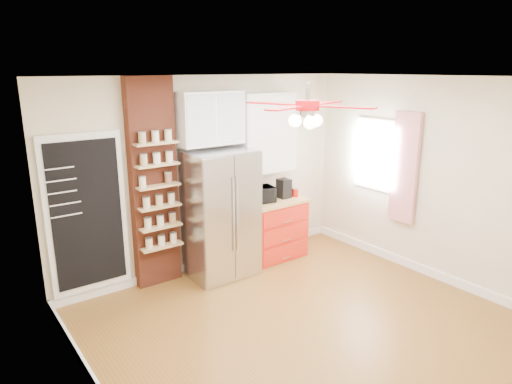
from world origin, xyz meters
TOP-DOWN VIEW (x-y plane):
  - floor at (0.00, 0.00)m, footprint 4.50×4.50m
  - ceiling at (0.00, 0.00)m, footprint 4.50×4.50m
  - wall_back at (0.00, 2.00)m, footprint 4.50×0.02m
  - wall_front at (0.00, -2.00)m, footprint 4.50×0.02m
  - wall_left at (-2.25, 0.00)m, footprint 0.02×4.00m
  - wall_right at (2.25, 0.00)m, footprint 0.02×4.00m
  - chalkboard at (-1.70, 1.96)m, footprint 0.95×0.05m
  - brick_pillar at (-0.85, 1.92)m, footprint 0.60×0.16m
  - fridge at (-0.05, 1.63)m, footprint 0.90×0.70m
  - upper_glass_cabinet at (-0.05, 1.82)m, footprint 0.90×0.35m
  - red_cabinet at (0.92, 1.68)m, footprint 0.94×0.64m
  - upper_shelf_unit at (0.92, 1.85)m, footprint 0.90×0.30m
  - window at (2.23, 0.90)m, footprint 0.04×0.75m
  - curtain at (2.18, 0.35)m, footprint 0.06×0.40m
  - ceiling_fan at (0.00, 0.00)m, footprint 1.40×1.40m
  - toaster_oven at (0.67, 1.69)m, footprint 0.46×0.35m
  - coffee_maker at (1.11, 1.67)m, footprint 0.17×0.19m
  - canister_left at (1.29, 1.62)m, footprint 0.11×0.11m
  - canister_right at (1.29, 1.72)m, footprint 0.11×0.11m
  - pantry_jar_oats at (-1.05, 1.79)m, footprint 0.10×0.10m
  - pantry_jar_beans at (-0.70, 1.79)m, footprint 0.12×0.12m

SIDE VIEW (x-z plane):
  - floor at x=0.00m, z-range 0.00..0.00m
  - red_cabinet at x=0.92m, z-range 0.00..0.90m
  - fridge at x=-0.05m, z-range 0.00..1.75m
  - canister_left at x=1.29m, z-range 0.90..1.02m
  - canister_right at x=1.29m, z-range 0.90..1.04m
  - toaster_oven at x=0.67m, z-range 0.90..1.13m
  - coffee_maker at x=1.11m, z-range 0.90..1.19m
  - chalkboard at x=-1.70m, z-range 0.12..2.08m
  - wall_back at x=0.00m, z-range 0.00..2.70m
  - wall_front at x=0.00m, z-range 0.00..2.70m
  - wall_left at x=-2.25m, z-range 0.00..2.70m
  - wall_right at x=2.25m, z-range 0.00..2.70m
  - brick_pillar at x=-0.85m, z-range 0.00..2.70m
  - pantry_jar_oats at x=-1.05m, z-range 1.37..1.50m
  - pantry_jar_beans at x=-0.70m, z-range 1.37..1.51m
  - curtain at x=2.18m, z-range 0.67..2.23m
  - window at x=2.23m, z-range 1.02..2.08m
  - upper_shelf_unit at x=0.92m, z-range 1.30..2.45m
  - upper_glass_cabinet at x=-0.05m, z-range 1.80..2.50m
  - ceiling_fan at x=0.00m, z-range 2.20..2.65m
  - ceiling at x=0.00m, z-range 2.70..2.70m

